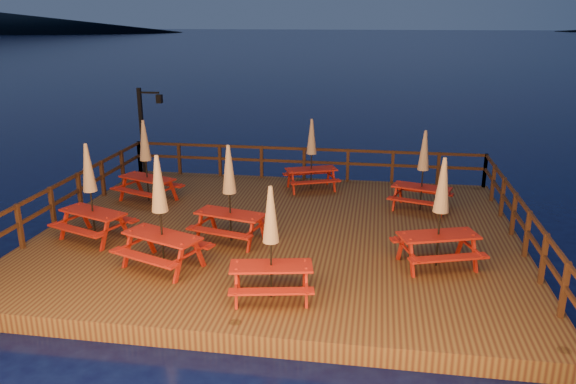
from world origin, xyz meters
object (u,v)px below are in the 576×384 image
(lamp_post, at_px, (146,124))
(picnic_table_0, at_px, (441,211))
(picnic_table_2, at_px, (271,241))
(picnic_table_1, at_px, (230,192))

(lamp_post, xyz_separation_m, picnic_table_0, (9.19, -6.08, -0.52))
(picnic_table_0, relative_size, picnic_table_2, 1.08)
(picnic_table_1, bearing_deg, lamp_post, 143.14)
(lamp_post, distance_m, picnic_table_2, 10.02)
(picnic_table_0, relative_size, picnic_table_1, 1.02)
(picnic_table_2, bearing_deg, picnic_table_0, 20.39)
(picnic_table_0, bearing_deg, picnic_table_1, 153.28)
(picnic_table_1, xyz_separation_m, picnic_table_2, (1.52, -2.70, -0.07))
(lamp_post, relative_size, picnic_table_1, 1.25)
(lamp_post, height_order, picnic_table_1, lamp_post)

